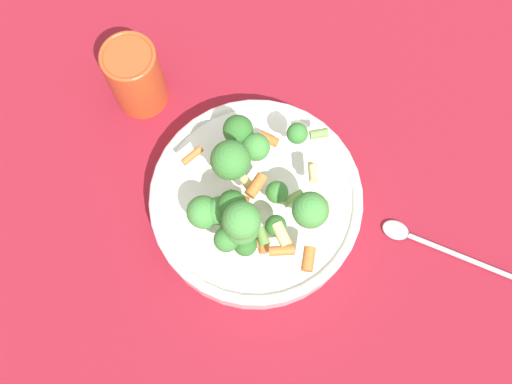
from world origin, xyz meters
name	(u,v)px	position (x,y,z in m)	size (l,w,h in m)	color
ground_plane	(256,207)	(0.00, 0.00, 0.00)	(3.00, 3.00, 0.00)	maroon
bowl	(256,201)	(0.00, 0.00, 0.03)	(0.28, 0.28, 0.05)	white
pasta_salad	(248,196)	(-0.02, -0.01, 0.11)	(0.21, 0.22, 0.11)	#8CB766
cup	(135,76)	(-0.07, 0.22, 0.06)	(0.07, 0.07, 0.12)	#CC4C23
spoon	(428,243)	(0.18, -0.15, 0.01)	(0.14, 0.16, 0.01)	silver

